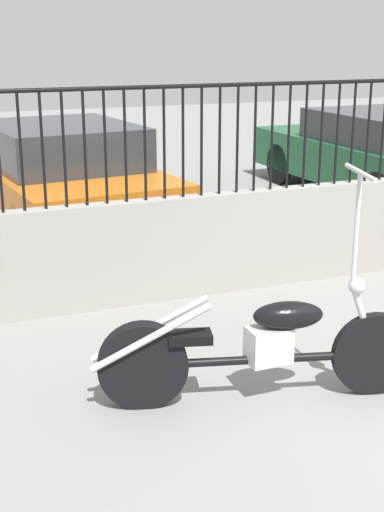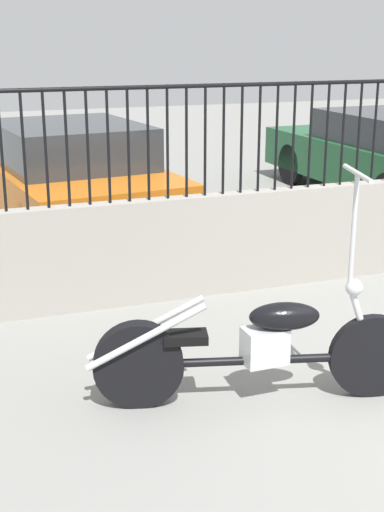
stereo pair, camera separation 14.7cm
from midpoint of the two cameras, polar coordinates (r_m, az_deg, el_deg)
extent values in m
cube|color=#9E998E|center=(7.17, 13.26, 2.06)|extent=(10.52, 0.18, 0.92)
cylinder|color=black|center=(5.86, -14.29, 8.11)|extent=(0.02, 0.02, 0.97)
cylinder|color=black|center=(5.88, -12.60, 8.25)|extent=(0.02, 0.02, 0.97)
cylinder|color=black|center=(5.90, -10.93, 8.39)|extent=(0.02, 0.02, 0.97)
cylinder|color=black|center=(5.93, -9.27, 8.52)|extent=(0.02, 0.02, 0.97)
cylinder|color=black|center=(5.96, -7.63, 8.64)|extent=(0.02, 0.02, 0.97)
cylinder|color=black|center=(6.00, -6.01, 8.76)|extent=(0.02, 0.02, 0.97)
cylinder|color=black|center=(6.05, -4.41, 8.86)|extent=(0.02, 0.02, 0.97)
cylinder|color=black|center=(6.10, -2.83, 8.96)|extent=(0.02, 0.02, 0.97)
cylinder|color=black|center=(6.15, -1.28, 9.05)|extent=(0.02, 0.02, 0.97)
cylinder|color=black|center=(6.21, 0.24, 9.13)|extent=(0.02, 0.02, 0.97)
cylinder|color=black|center=(6.27, 1.74, 9.20)|extent=(0.02, 0.02, 0.97)
cylinder|color=black|center=(6.33, 3.21, 9.27)|extent=(0.02, 0.02, 0.97)
cylinder|color=black|center=(6.40, 4.64, 9.33)|extent=(0.02, 0.02, 0.97)
cylinder|color=black|center=(6.48, 6.05, 9.38)|extent=(0.02, 0.02, 0.97)
cylinder|color=black|center=(6.55, 7.42, 9.42)|extent=(0.02, 0.02, 0.97)
cylinder|color=black|center=(6.63, 8.76, 9.46)|extent=(0.02, 0.02, 0.97)
cylinder|color=black|center=(6.72, 10.07, 9.49)|extent=(0.02, 0.02, 0.97)
cylinder|color=black|center=(6.81, 11.35, 9.52)|extent=(0.02, 0.02, 0.97)
cylinder|color=black|center=(6.90, 12.59, 9.54)|extent=(0.02, 0.02, 0.97)
cylinder|color=black|center=(6.99, 13.80, 9.56)|extent=(0.02, 0.02, 0.97)
cylinder|color=black|center=(7.09, 14.98, 9.57)|extent=(0.02, 0.02, 0.97)
cylinder|color=black|center=(6.95, 14.08, 13.37)|extent=(10.52, 0.04, 0.04)
cylinder|color=black|center=(4.86, 15.02, -7.74)|extent=(0.56, 0.22, 0.57)
cylinder|color=black|center=(4.59, -3.38, -8.69)|extent=(0.59, 0.26, 0.58)
cylinder|color=black|center=(4.66, 6.10, -8.31)|extent=(1.37, 0.42, 0.06)
cube|color=silver|center=(4.63, 6.75, -7.16)|extent=(0.28, 0.18, 0.24)
ellipsoid|color=black|center=(4.58, 8.32, -4.80)|extent=(0.49, 0.31, 0.18)
cube|color=black|center=(4.53, 0.40, -6.52)|extent=(0.31, 0.23, 0.06)
cylinder|color=silver|center=(4.73, 14.23, -5.07)|extent=(0.23, 0.10, 0.51)
sphere|color=silver|center=(4.63, 13.73, -2.47)|extent=(0.11, 0.11, 0.11)
cylinder|color=silver|center=(4.51, 13.71, 2.00)|extent=(0.03, 0.03, 0.71)
cylinder|color=silver|center=(4.44, 14.04, 6.43)|extent=(0.17, 0.51, 0.03)
cylinder|color=silver|center=(4.43, -2.75, -6.51)|extent=(0.74, 0.24, 0.43)
cylinder|color=silver|center=(4.56, -2.83, -5.80)|extent=(0.74, 0.24, 0.43)
cylinder|color=black|center=(10.42, -7.20, 6.27)|extent=(0.18, 0.65, 0.64)
cylinder|color=black|center=(7.63, -12.50, 1.91)|extent=(0.18, 0.65, 0.64)
cylinder|color=black|center=(8.16, -1.23, 3.33)|extent=(0.18, 0.65, 0.64)
cube|color=orange|center=(8.97, -9.50, 5.67)|extent=(2.21, 4.21, 0.56)
cube|color=#2D3338|center=(8.69, -9.27, 8.82)|extent=(1.79, 2.10, 0.49)
cylinder|color=black|center=(11.49, 8.27, 7.26)|extent=(0.12, 0.64, 0.64)
cylinder|color=black|center=(12.45, 15.47, 7.58)|extent=(0.12, 0.64, 0.64)
camera|label=1|loc=(0.07, -89.21, 0.25)|focal=50.00mm
camera|label=2|loc=(0.07, 90.79, -0.25)|focal=50.00mm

